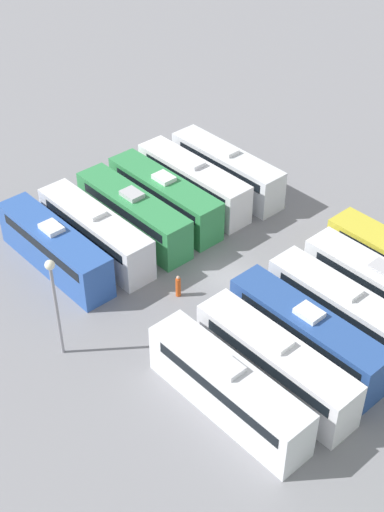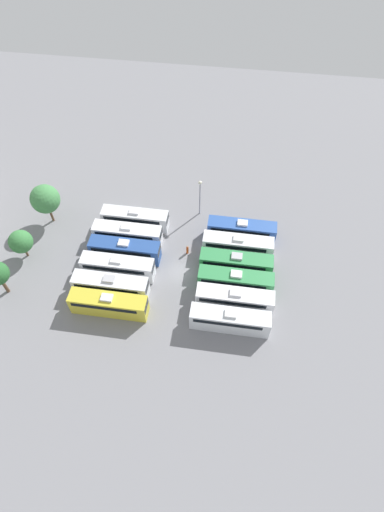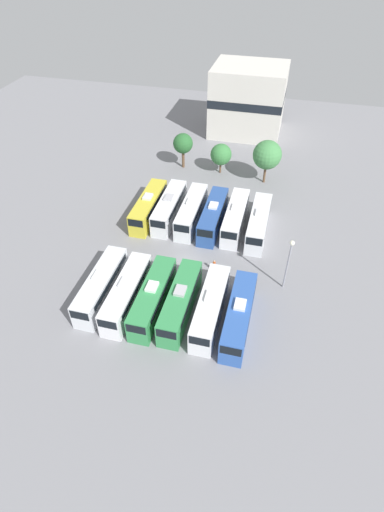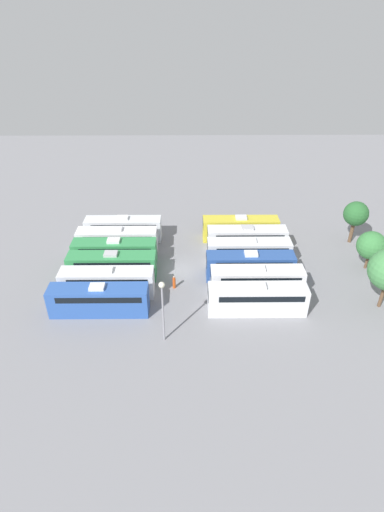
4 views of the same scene
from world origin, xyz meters
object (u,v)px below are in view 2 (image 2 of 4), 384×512
bus_5 (241,230)px  tree_1 (21,242)px  bus_6 (109,304)px  bus_8 (118,267)px  bus_9 (125,250)px  bus_11 (135,219)px  bus_0 (230,320)px  tree_2 (45,199)px  worker_person (187,250)px  bus_1 (234,299)px  bus_2 (235,281)px  bus_3 (236,263)px  bus_4 (238,245)px  bus_10 (127,234)px  light_pole (200,192)px  bus_7 (111,285)px

bus_5 → tree_1: size_ratio=2.08×
bus_6 → bus_8: bearing=3.4°
bus_9 → bus_11: bearing=-0.7°
bus_0 → tree_2: size_ratio=1.48×
bus_8 → worker_person: size_ratio=6.36×
tree_2 → bus_1: bearing=-111.4°
bus_2 → bus_5: bearing=-1.3°
tree_1 → tree_2: tree_2 is taller
bus_3 → bus_9: bearing=89.6°
bus_0 → bus_8: 18.49m
bus_6 → tree_1: tree_1 is taller
bus_0 → bus_2: size_ratio=1.00×
bus_4 → bus_10: (-0.16, 17.51, 0.00)m
worker_person → bus_10: bearing=84.0°
bus_8 → light_pole: 17.99m
bus_3 → bus_11: bearing=68.5°
bus_4 → bus_8: same height
bus_9 → bus_10: 3.21m
bus_7 → bus_9: bearing=-3.6°
bus_7 → bus_11: (13.28, -0.50, 0.00)m
bus_0 → bus_1: (3.34, -0.38, 0.00)m
bus_9 → worker_person: (2.16, -9.42, -1.03)m
bus_3 → bus_8: (-3.16, 17.38, 0.00)m
tree_1 → bus_11: bearing=-61.2°
bus_4 → bus_7: same height
worker_person → light_pole: bearing=-4.9°
bus_2 → bus_1: bearing=-177.6°
bus_0 → bus_5: same height
bus_3 → bus_10: size_ratio=1.00×
bus_0 → bus_11: bearing=46.0°
bus_6 → tree_1: size_ratio=2.08×
bus_0 → bus_9: size_ratio=1.00×
light_pole → bus_10: bearing=126.5°
bus_4 → tree_2: 31.47m
bus_9 → bus_11: same height
bus_9 → bus_6: bearing=-179.3°
bus_10 → bus_11: bearing=-7.5°
bus_5 → bus_11: 17.43m
bus_11 → light_pole: light_pole is taller
bus_5 → light_pole: (4.42, 7.32, 3.16)m
bus_0 → bus_4: 13.15m
worker_person → bus_3: bearing=-106.5°
bus_2 → tree_2: bearing=73.7°
bus_4 → tree_1: tree_1 is taller
bus_6 → tree_2: (15.59, 14.19, 3.18)m
bus_8 → tree_2: 16.86m
bus_6 → worker_person: bearing=-38.0°
bus_4 → bus_11: (3.24, 17.06, 0.00)m
bus_0 → bus_6: same height
tree_2 → bus_0: bearing=-116.7°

